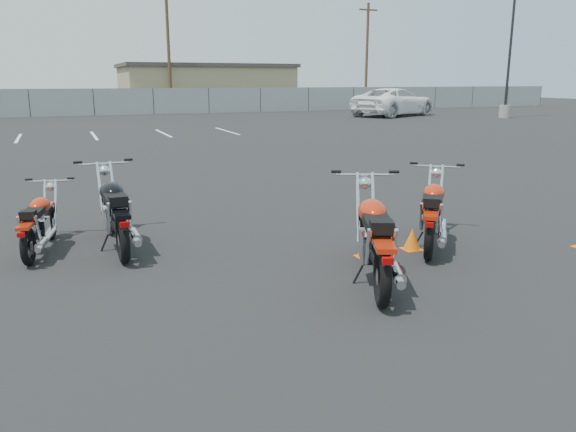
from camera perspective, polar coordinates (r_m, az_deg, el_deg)
name	(u,v)px	position (r m, az deg, el deg)	size (l,w,h in m)	color
ground	(291,280)	(6.85, 0.35, -6.54)	(120.00, 120.00, 0.00)	black
motorcycle_front_red	(39,223)	(8.60, -23.93, -0.66)	(0.79, 1.85, 0.91)	black
motorcycle_second_black	(115,213)	(8.39, -17.13, 0.33)	(0.90, 2.33, 1.14)	black
motorcycle_third_red	(375,238)	(6.76, 8.79, -2.25)	(1.42, 2.33, 1.17)	black
motorcycle_rear_red	(433,213)	(8.39, 14.51, 0.30)	(1.70, 1.96, 1.07)	black
training_cone_near	(412,239)	(8.20, 12.50, -2.30)	(0.26, 0.26, 0.31)	orange
training_cone_extra	(365,248)	(7.76, 7.79, -3.20)	(0.22, 0.22, 0.27)	orange
light_pole_east	(508,73)	(39.10, 21.46, 13.37)	(0.80, 0.70, 10.62)	gray
chainlink_fence	(94,102)	(41.03, -19.14, 10.88)	(80.06, 0.06, 1.80)	gray
tan_building_east	(205,86)	(51.47, -8.44, 12.96)	(14.40, 9.40, 3.70)	#9C8C64
utility_pole_c	(169,49)	(45.78, -12.04, 16.28)	(1.80, 0.24, 9.00)	#442C1F
utility_pole_d	(367,53)	(53.07, 8.01, 16.04)	(1.80, 0.24, 9.00)	#442C1F
parking_line_stripes	(57,137)	(26.04, -22.41, 7.44)	(15.12, 4.00, 0.01)	silver
white_van	(394,94)	(39.13, 10.76, 12.08)	(7.61, 3.04, 2.89)	white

